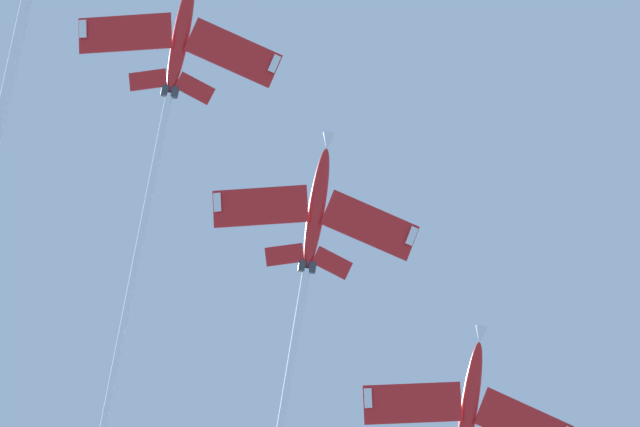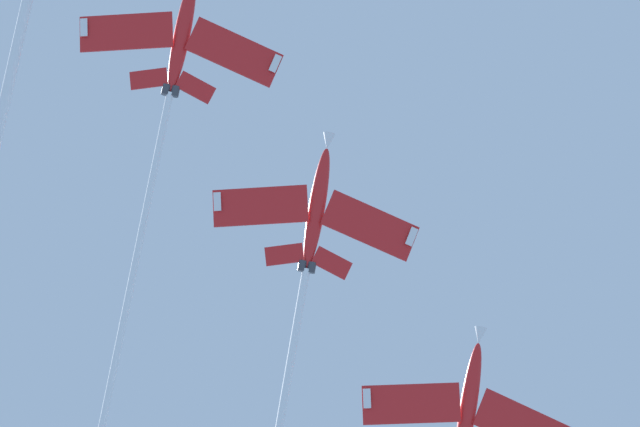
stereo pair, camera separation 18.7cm
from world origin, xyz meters
The scene contains 2 objects.
jet_second centered at (1.71, 6.22, 127.20)m, with size 32.47×37.00×23.41m.
jet_third centered at (22.80, 7.32, 120.34)m, with size 32.55×36.93×24.03m.
Camera 1 is at (-3.37, -17.62, 1.62)m, focal length 74.25 mm.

